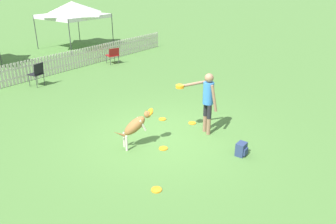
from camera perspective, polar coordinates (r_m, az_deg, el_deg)
name	(u,v)px	position (r m, az deg, el deg)	size (l,w,h in m)	color
ground_plane	(165,136)	(8.81, -0.57, -4.18)	(240.00, 240.00, 0.00)	#4C7A38
handler_person	(207,97)	(8.63, 6.75, 2.68)	(0.78, 0.99, 1.68)	#8C664C
leaping_dog	(136,125)	(8.07, -5.66, -2.32)	(0.96, 0.65, 0.97)	olive
frisbee_near_handler	(163,148)	(8.19, -0.82, -6.35)	(0.22, 0.22, 0.02)	orange
frisbee_near_dog	(192,123)	(9.55, 4.24, -1.92)	(0.22, 0.22, 0.02)	orange
frisbee_midfield	(162,119)	(9.78, -0.98, -1.25)	(0.22, 0.22, 0.02)	orange
frisbee_far_scatter	(156,190)	(6.77, -2.03, -13.37)	(0.22, 0.22, 0.02)	orange
backpack_on_grass	(241,149)	(8.04, 12.67, -6.35)	(0.26, 0.24, 0.32)	navy
picket_fence	(13,74)	(14.10, -25.41, 5.96)	(18.22, 0.04, 0.86)	beige
folding_chair_blue_left	(37,72)	(13.53, -21.84, 6.44)	(0.52, 0.54, 0.91)	#333338
folding_chair_center	(113,54)	(16.10, -9.56, 9.87)	(0.66, 0.67, 0.78)	#333338
canopy_tent_main	(72,10)	(20.01, -16.32, 16.73)	(3.10, 3.10, 2.61)	#333338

